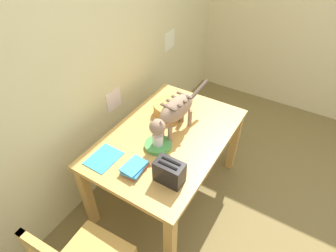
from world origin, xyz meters
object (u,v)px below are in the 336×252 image
magazine (104,158)px  book_stack (135,168)px  saucer_bowl (158,145)px  dining_table (168,143)px  wicker_basket (169,108)px  cat (174,112)px  coffee_mug (158,139)px  toaster (169,172)px

magazine → book_stack: 0.27m
saucer_bowl → magazine: bearing=139.0°
dining_table → book_stack: (-0.44, 0.01, 0.11)m
magazine → wicker_basket: (0.73, -0.13, 0.05)m
cat → coffee_mug: cat is taller
coffee_mug → book_stack: 0.30m
saucer_bowl → toaster: 0.35m
cat → toaster: bearing=123.7°
magazine → saucer_bowl: bearing=-40.2°
saucer_bowl → magazine: (-0.32, 0.28, -0.01)m
coffee_mug → magazine: coffee_mug is taller
dining_table → magazine: (-0.47, 0.27, 0.09)m
dining_table → coffee_mug: coffee_mug is taller
dining_table → toaster: 0.49m
book_stack → toaster: toaster is taller
coffee_mug → saucer_bowl: bearing=180.0°
dining_table → saucer_bowl: (-0.15, -0.00, 0.10)m
coffee_mug → wicker_basket: coffee_mug is taller
coffee_mug → toaster: size_ratio=0.64×
saucer_bowl → coffee_mug: coffee_mug is taller
magazine → book_stack: book_stack is taller
coffee_mug → dining_table: bearing=0.8°
book_stack → dining_table: bearing=-1.1°
dining_table → cat: (0.05, -0.03, 0.31)m
coffee_mug → magazine: bearing=139.3°
cat → coffee_mug: bearing=89.9°
wicker_basket → dining_table: bearing=-150.4°
coffee_mug → cat: bearing=-7.1°
saucer_bowl → wicker_basket: size_ratio=0.77×
book_stack → magazine: bearing=96.6°
magazine → wicker_basket: bearing=-9.1°
cat → magazine: 0.64m
cat → magazine: (-0.52, 0.30, -0.22)m
cat → toaster: size_ratio=3.64×
coffee_mug → book_stack: size_ratio=0.64×
saucer_bowl → toaster: size_ratio=1.05×
dining_table → saucer_bowl: bearing=-179.2°
dining_table → saucer_bowl: saucer_bowl is taller
cat → saucer_bowl: (-0.20, 0.02, -0.21)m
cat → saucer_bowl: size_ratio=3.45×
saucer_bowl → wicker_basket: 0.44m
book_stack → toaster: (0.05, -0.26, 0.06)m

